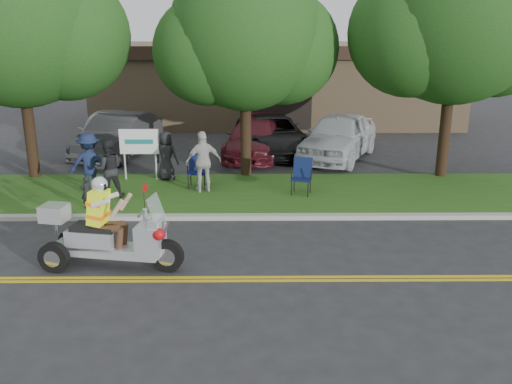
{
  "coord_description": "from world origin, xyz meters",
  "views": [
    {
      "loc": [
        0.69,
        -10.39,
        4.88
      ],
      "look_at": [
        0.79,
        2.0,
        1.07
      ],
      "focal_mm": 38.0,
      "sensor_mm": 36.0,
      "label": 1
    }
  ],
  "objects_px": {
    "lawn_chair_b": "(198,167)",
    "parked_car_right": "(254,138)",
    "parked_car_left": "(119,135)",
    "parked_car_mid": "(272,135)",
    "spectator_adult_mid": "(109,169)",
    "parked_car_far_right": "(339,136)",
    "spectator_adult_right": "(203,162)",
    "parked_car_far_left": "(108,132)",
    "lawn_chair_a": "(302,174)",
    "trike_scooter": "(106,236)"
  },
  "relations": [
    {
      "from": "lawn_chair_a",
      "to": "spectator_adult_right",
      "type": "relative_size",
      "value": 0.58
    },
    {
      "from": "spectator_adult_mid",
      "to": "parked_car_right",
      "type": "xyz_separation_m",
      "value": [
        4.22,
        5.63,
        -0.25
      ]
    },
    {
      "from": "parked_car_left",
      "to": "parked_car_far_right",
      "type": "bearing_deg",
      "value": 8.73
    },
    {
      "from": "lawn_chair_a",
      "to": "parked_car_left",
      "type": "height_order",
      "value": "parked_car_left"
    },
    {
      "from": "spectator_adult_mid",
      "to": "parked_car_far_right",
      "type": "bearing_deg",
      "value": -161.45
    },
    {
      "from": "lawn_chair_b",
      "to": "trike_scooter",
      "type": "bearing_deg",
      "value": -100.12
    },
    {
      "from": "spectator_adult_mid",
      "to": "parked_car_far_right",
      "type": "xyz_separation_m",
      "value": [
        7.42,
        5.17,
        -0.08
      ]
    },
    {
      "from": "spectator_adult_right",
      "to": "parked_car_far_left",
      "type": "bearing_deg",
      "value": -72.41
    },
    {
      "from": "lawn_chair_b",
      "to": "parked_car_far_left",
      "type": "distance_m",
      "value": 6.47
    },
    {
      "from": "parked_car_mid",
      "to": "parked_car_right",
      "type": "relative_size",
      "value": 1.1
    },
    {
      "from": "spectator_adult_mid",
      "to": "parked_car_far_left",
      "type": "relative_size",
      "value": 0.34
    },
    {
      "from": "lawn_chair_a",
      "to": "parked_car_far_right",
      "type": "bearing_deg",
      "value": 84.28
    },
    {
      "from": "spectator_adult_mid",
      "to": "trike_scooter",
      "type": "bearing_deg",
      "value": 86.93
    },
    {
      "from": "trike_scooter",
      "to": "lawn_chair_a",
      "type": "bearing_deg",
      "value": 57.3
    },
    {
      "from": "trike_scooter",
      "to": "parked_car_left",
      "type": "height_order",
      "value": "trike_scooter"
    },
    {
      "from": "spectator_adult_right",
      "to": "parked_car_left",
      "type": "xyz_separation_m",
      "value": [
        -3.72,
        5.08,
        -0.2
      ]
    },
    {
      "from": "spectator_adult_right",
      "to": "parked_car_mid",
      "type": "relative_size",
      "value": 0.34
    },
    {
      "from": "lawn_chair_b",
      "to": "parked_car_far_left",
      "type": "height_order",
      "value": "parked_car_far_left"
    },
    {
      "from": "lawn_chair_a",
      "to": "parked_car_right",
      "type": "relative_size",
      "value": 0.22
    },
    {
      "from": "spectator_adult_mid",
      "to": "parked_car_far_right",
      "type": "height_order",
      "value": "spectator_adult_mid"
    },
    {
      "from": "trike_scooter",
      "to": "lawn_chair_a",
      "type": "distance_m",
      "value": 6.68
    },
    {
      "from": "lawn_chair_a",
      "to": "lawn_chair_b",
      "type": "relative_size",
      "value": 0.97
    },
    {
      "from": "parked_car_far_left",
      "to": "trike_scooter",
      "type": "bearing_deg",
      "value": -79.66
    },
    {
      "from": "parked_car_left",
      "to": "parked_car_mid",
      "type": "distance_m",
      "value": 5.98
    },
    {
      "from": "trike_scooter",
      "to": "parked_car_mid",
      "type": "xyz_separation_m",
      "value": [
        3.85,
        10.7,
        0.05
      ]
    },
    {
      "from": "trike_scooter",
      "to": "spectator_adult_mid",
      "type": "xyz_separation_m",
      "value": [
        -1.07,
        4.56,
        0.26
      ]
    },
    {
      "from": "trike_scooter",
      "to": "parked_car_far_left",
      "type": "xyz_separation_m",
      "value": [
        -2.65,
        10.73,
        0.17
      ]
    },
    {
      "from": "parked_car_far_left",
      "to": "parked_car_right",
      "type": "distance_m",
      "value": 5.83
    },
    {
      "from": "lawn_chair_b",
      "to": "parked_car_left",
      "type": "relative_size",
      "value": 0.22
    },
    {
      "from": "spectator_adult_right",
      "to": "parked_car_right",
      "type": "relative_size",
      "value": 0.38
    },
    {
      "from": "spectator_adult_mid",
      "to": "parked_car_left",
      "type": "relative_size",
      "value": 0.34
    },
    {
      "from": "trike_scooter",
      "to": "parked_car_far_right",
      "type": "bearing_deg",
      "value": 66.82
    },
    {
      "from": "lawn_chair_b",
      "to": "parked_car_right",
      "type": "bearing_deg",
      "value": 72.22
    },
    {
      "from": "trike_scooter",
      "to": "parked_car_far_left",
      "type": "bearing_deg",
      "value": 113.83
    },
    {
      "from": "trike_scooter",
      "to": "parked_car_far_right",
      "type": "relative_size",
      "value": 0.59
    },
    {
      "from": "parked_car_left",
      "to": "spectator_adult_mid",
      "type": "bearing_deg",
      "value": -67.63
    },
    {
      "from": "trike_scooter",
      "to": "spectator_adult_right",
      "type": "xyz_separation_m",
      "value": [
        1.61,
        5.12,
        0.33
      ]
    },
    {
      "from": "spectator_adult_right",
      "to": "parked_car_mid",
      "type": "bearing_deg",
      "value": -131.54
    },
    {
      "from": "lawn_chair_b",
      "to": "parked_car_mid",
      "type": "height_order",
      "value": "parked_car_mid"
    },
    {
      "from": "parked_car_mid",
      "to": "parked_car_far_right",
      "type": "distance_m",
      "value": 2.69
    },
    {
      "from": "lawn_chair_a",
      "to": "parked_car_mid",
      "type": "xyz_separation_m",
      "value": [
        -0.68,
        5.78,
        0.04
      ]
    },
    {
      "from": "parked_car_far_left",
      "to": "parked_car_far_right",
      "type": "bearing_deg",
      "value": -9.89
    },
    {
      "from": "spectator_adult_mid",
      "to": "parked_car_far_right",
      "type": "distance_m",
      "value": 9.04
    },
    {
      "from": "parked_car_far_right",
      "to": "parked_car_mid",
      "type": "bearing_deg",
      "value": -176.27
    },
    {
      "from": "parked_car_far_left",
      "to": "parked_car_far_right",
      "type": "distance_m",
      "value": 9.06
    },
    {
      "from": "spectator_adult_mid",
      "to": "spectator_adult_right",
      "type": "bearing_deg",
      "value": 175.57
    },
    {
      "from": "lawn_chair_a",
      "to": "trike_scooter",
      "type": "bearing_deg",
      "value": -117.66
    },
    {
      "from": "parked_car_mid",
      "to": "parked_car_right",
      "type": "height_order",
      "value": "parked_car_mid"
    },
    {
      "from": "lawn_chair_a",
      "to": "parked_car_left",
      "type": "bearing_deg",
      "value": 156.47
    },
    {
      "from": "parked_car_far_left",
      "to": "spectator_adult_right",
      "type": "bearing_deg",
      "value": -56.31
    }
  ]
}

